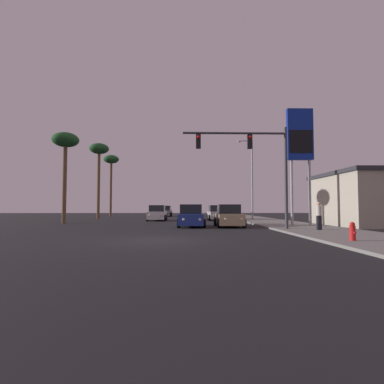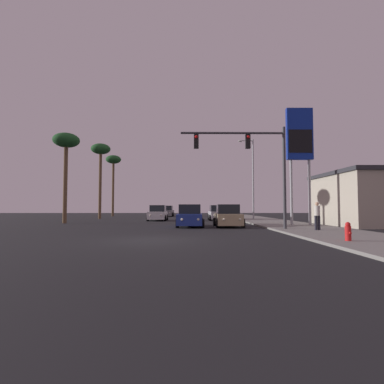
{
  "view_description": "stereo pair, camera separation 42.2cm",
  "coord_description": "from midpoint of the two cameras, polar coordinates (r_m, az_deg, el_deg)",
  "views": [
    {
      "loc": [
        1.29,
        -13.51,
        1.5
      ],
      "look_at": [
        1.96,
        14.22,
        2.88
      ],
      "focal_mm": 28.0,
      "sensor_mm": 36.0,
      "label": 1
    },
    {
      "loc": [
        1.71,
        -13.52,
        1.5
      ],
      "look_at": [
        1.96,
        14.22,
        2.88
      ],
      "focal_mm": 28.0,
      "sensor_mm": 36.0,
      "label": 2
    }
  ],
  "objects": [
    {
      "name": "ground_plane",
      "position": [
        13.68,
        -7.78,
        -9.11
      ],
      "size": [
        120.0,
        120.0,
        0.0
      ],
      "primitive_type": "plane",
      "color": "black"
    },
    {
      "name": "sidewalk_right",
      "position": [
        24.88,
        17.47,
        -6.03
      ],
      "size": [
        5.0,
        60.0,
        0.12
      ],
      "color": "gray",
      "rests_on": "ground"
    },
    {
      "name": "car_blue",
      "position": [
        22.76,
        -0.73,
        -4.7
      ],
      "size": [
        2.04,
        4.34,
        1.68
      ],
      "rotation": [
        0.0,
        0.0,
        3.11
      ],
      "color": "navy",
      "rests_on": "ground"
    },
    {
      "name": "car_tan",
      "position": [
        22.99,
        6.51,
        -4.66
      ],
      "size": [
        2.04,
        4.34,
        1.68
      ],
      "rotation": [
        0.0,
        0.0,
        3.11
      ],
      "color": "tan",
      "rests_on": "ground"
    },
    {
      "name": "car_white",
      "position": [
        33.0,
        -7.02,
        -4.1
      ],
      "size": [
        2.04,
        4.32,
        1.68
      ],
      "rotation": [
        0.0,
        0.0,
        3.13
      ],
      "color": "silver",
      "rests_on": "ground"
    },
    {
      "name": "car_grey",
      "position": [
        47.05,
        -5.37,
        -3.73
      ],
      "size": [
        2.04,
        4.34,
        1.68
      ],
      "rotation": [
        0.0,
        0.0,
        3.1
      ],
      "color": "slate",
      "rests_on": "ground"
    },
    {
      "name": "car_silver",
      "position": [
        33.9,
        4.36,
        -4.08
      ],
      "size": [
        2.04,
        4.33,
        1.68
      ],
      "rotation": [
        0.0,
        0.0,
        3.16
      ],
      "color": "#B7B7BC",
      "rests_on": "ground"
    },
    {
      "name": "traffic_light_mast",
      "position": [
        19.65,
        11.61,
        6.57
      ],
      "size": [
        6.7,
        0.36,
        6.5
      ],
      "color": "#38383D",
      "rests_on": "sidewalk_right"
    },
    {
      "name": "street_lamp",
      "position": [
        34.35,
        10.82,
        3.26
      ],
      "size": [
        1.74,
        0.24,
        9.0
      ],
      "color": "#99999E",
      "rests_on": "sidewalk_right"
    },
    {
      "name": "gas_station_sign",
      "position": [
        24.9,
        19.41,
        9.18
      ],
      "size": [
        2.0,
        0.42,
        9.0
      ],
      "color": "#99999E",
      "rests_on": "sidewalk_right"
    },
    {
      "name": "fire_hydrant",
      "position": [
        13.92,
        27.49,
        -6.69
      ],
      "size": [
        0.24,
        0.34,
        0.76
      ],
      "color": "red",
      "rests_on": "sidewalk_right"
    },
    {
      "name": "pedestrian_on_sidewalk",
      "position": [
        19.54,
        22.45,
        -3.99
      ],
      "size": [
        0.34,
        0.32,
        1.67
      ],
      "color": "#23232D",
      "rests_on": "sidewalk_right"
    },
    {
      "name": "palm_tree_near",
      "position": [
        30.25,
        -23.34,
        8.3
      ],
      "size": [
        2.4,
        2.4,
        8.33
      ],
      "color": "brown",
      "rests_on": "ground"
    },
    {
      "name": "palm_tree_mid",
      "position": [
        39.66,
        -17.58,
        7.07
      ],
      "size": [
        2.4,
        2.4,
        9.47
      ],
      "color": "brown",
      "rests_on": "ground"
    },
    {
      "name": "palm_tree_far",
      "position": [
        49.48,
        -15.38,
        5.34
      ],
      "size": [
        2.4,
        2.4,
        9.72
      ],
      "color": "brown",
      "rests_on": "ground"
    }
  ]
}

